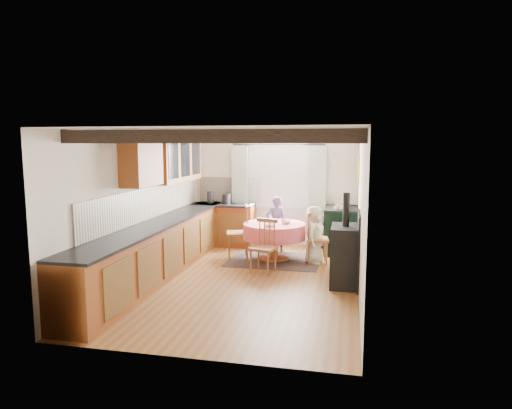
% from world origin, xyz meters
% --- Properties ---
extents(floor, '(3.60, 5.50, 0.00)m').
position_xyz_m(floor, '(0.00, 0.00, 0.00)').
color(floor, olive).
rests_on(floor, ground).
extents(ceiling, '(3.60, 5.50, 0.00)m').
position_xyz_m(ceiling, '(0.00, 0.00, 2.40)').
color(ceiling, white).
rests_on(ceiling, ground).
extents(wall_back, '(3.60, 0.00, 2.40)m').
position_xyz_m(wall_back, '(0.00, 2.75, 1.20)').
color(wall_back, silver).
rests_on(wall_back, ground).
extents(wall_front, '(3.60, 0.00, 2.40)m').
position_xyz_m(wall_front, '(0.00, -2.75, 1.20)').
color(wall_front, silver).
rests_on(wall_front, ground).
extents(wall_left, '(0.00, 5.50, 2.40)m').
position_xyz_m(wall_left, '(-1.80, 0.00, 1.20)').
color(wall_left, silver).
rests_on(wall_left, ground).
extents(wall_right, '(0.00, 5.50, 2.40)m').
position_xyz_m(wall_right, '(1.80, 0.00, 1.20)').
color(wall_right, silver).
rests_on(wall_right, ground).
extents(beam_a, '(3.60, 0.16, 0.16)m').
position_xyz_m(beam_a, '(0.00, -2.00, 2.31)').
color(beam_a, '#312219').
rests_on(beam_a, ceiling).
extents(beam_b, '(3.60, 0.16, 0.16)m').
position_xyz_m(beam_b, '(0.00, -1.00, 2.31)').
color(beam_b, '#312219').
rests_on(beam_b, ceiling).
extents(beam_c, '(3.60, 0.16, 0.16)m').
position_xyz_m(beam_c, '(0.00, 0.00, 2.31)').
color(beam_c, '#312219').
rests_on(beam_c, ceiling).
extents(beam_d, '(3.60, 0.16, 0.16)m').
position_xyz_m(beam_d, '(0.00, 1.00, 2.31)').
color(beam_d, '#312219').
rests_on(beam_d, ceiling).
extents(beam_e, '(3.60, 0.16, 0.16)m').
position_xyz_m(beam_e, '(0.00, 2.00, 2.31)').
color(beam_e, '#312219').
rests_on(beam_e, ceiling).
extents(splash_left, '(0.02, 4.50, 0.55)m').
position_xyz_m(splash_left, '(-1.78, 0.30, 1.20)').
color(splash_left, beige).
rests_on(splash_left, wall_left).
extents(splash_back, '(1.40, 0.02, 0.55)m').
position_xyz_m(splash_back, '(-1.00, 2.73, 1.20)').
color(splash_back, beige).
rests_on(splash_back, wall_back).
extents(base_cabinet_left, '(0.60, 5.30, 0.88)m').
position_xyz_m(base_cabinet_left, '(-1.50, 0.00, 0.44)').
color(base_cabinet_left, brown).
rests_on(base_cabinet_left, floor).
extents(base_cabinet_back, '(1.30, 0.60, 0.88)m').
position_xyz_m(base_cabinet_back, '(-1.05, 2.45, 0.44)').
color(base_cabinet_back, brown).
rests_on(base_cabinet_back, floor).
extents(worktop_left, '(0.64, 5.30, 0.04)m').
position_xyz_m(worktop_left, '(-1.48, 0.00, 0.90)').
color(worktop_left, black).
rests_on(worktop_left, base_cabinet_left).
extents(worktop_back, '(1.30, 0.64, 0.04)m').
position_xyz_m(worktop_back, '(-1.05, 2.43, 0.90)').
color(worktop_back, black).
rests_on(worktop_back, base_cabinet_back).
extents(wall_cabinet_glass, '(0.34, 1.80, 0.90)m').
position_xyz_m(wall_cabinet_glass, '(-1.63, 1.20, 1.95)').
color(wall_cabinet_glass, brown).
rests_on(wall_cabinet_glass, wall_left).
extents(wall_cabinet_solid, '(0.34, 0.90, 0.70)m').
position_xyz_m(wall_cabinet_solid, '(-1.63, -0.30, 1.90)').
color(wall_cabinet_solid, brown).
rests_on(wall_cabinet_solid, wall_left).
extents(window_frame, '(1.34, 0.03, 1.54)m').
position_xyz_m(window_frame, '(0.10, 2.73, 1.60)').
color(window_frame, white).
rests_on(window_frame, wall_back).
extents(window_pane, '(1.20, 0.01, 1.40)m').
position_xyz_m(window_pane, '(0.10, 2.74, 1.60)').
color(window_pane, white).
rests_on(window_pane, wall_back).
extents(curtain_left, '(0.35, 0.10, 2.10)m').
position_xyz_m(curtain_left, '(-0.75, 2.65, 1.10)').
color(curtain_left, beige).
rests_on(curtain_left, wall_back).
extents(curtain_right, '(0.35, 0.10, 2.10)m').
position_xyz_m(curtain_right, '(0.95, 2.65, 1.10)').
color(curtain_right, beige).
rests_on(curtain_right, wall_back).
extents(curtain_rod, '(2.00, 0.03, 0.03)m').
position_xyz_m(curtain_rod, '(0.10, 2.65, 2.20)').
color(curtain_rod, black).
rests_on(curtain_rod, wall_back).
extents(wall_picture, '(0.04, 0.50, 0.60)m').
position_xyz_m(wall_picture, '(1.77, 2.30, 1.70)').
color(wall_picture, gold).
rests_on(wall_picture, wall_right).
extents(wall_plate, '(0.30, 0.02, 0.30)m').
position_xyz_m(wall_plate, '(1.05, 2.72, 1.70)').
color(wall_plate, silver).
rests_on(wall_plate, wall_back).
extents(rug, '(1.73, 1.35, 0.01)m').
position_xyz_m(rug, '(0.23, 1.37, 0.01)').
color(rug, black).
rests_on(rug, floor).
extents(dining_table, '(1.19, 1.19, 0.72)m').
position_xyz_m(dining_table, '(0.23, 1.37, 0.36)').
color(dining_table, pink).
rests_on(dining_table, floor).
extents(chair_near, '(0.49, 0.51, 0.94)m').
position_xyz_m(chair_near, '(0.19, 0.50, 0.47)').
color(chair_near, '#995432').
rests_on(chair_near, floor).
extents(chair_left, '(0.57, 0.56, 1.04)m').
position_xyz_m(chair_left, '(-0.50, 1.45, 0.52)').
color(chair_left, '#995432').
rests_on(chair_left, floor).
extents(chair_right, '(0.50, 0.48, 0.98)m').
position_xyz_m(chair_right, '(1.06, 1.33, 0.49)').
color(chair_right, '#995432').
rests_on(chair_right, floor).
extents(aga_range, '(0.67, 1.04, 0.96)m').
position_xyz_m(aga_range, '(1.47, 2.29, 0.48)').
color(aga_range, black).
rests_on(aga_range, floor).
extents(cast_iron_stove, '(0.44, 0.74, 1.47)m').
position_xyz_m(cast_iron_stove, '(1.58, 0.11, 0.74)').
color(cast_iron_stove, black).
rests_on(cast_iron_stove, floor).
extents(child_far, '(0.49, 0.39, 1.16)m').
position_xyz_m(child_far, '(0.16, 2.05, 0.58)').
color(child_far, '#4B496C').
rests_on(child_far, floor).
extents(child_right, '(0.44, 0.59, 1.08)m').
position_xyz_m(child_right, '(1.00, 1.31, 0.54)').
color(child_right, beige).
rests_on(child_right, floor).
extents(bowl_a, '(0.27, 0.27, 0.05)m').
position_xyz_m(bowl_a, '(0.22, 1.03, 0.74)').
color(bowl_a, silver).
rests_on(bowl_a, dining_table).
extents(bowl_b, '(0.24, 0.24, 0.06)m').
position_xyz_m(bowl_b, '(0.46, 1.40, 0.75)').
color(bowl_b, silver).
rests_on(bowl_b, dining_table).
extents(cup, '(0.10, 0.10, 0.09)m').
position_xyz_m(cup, '(0.42, 1.34, 0.76)').
color(cup, silver).
rests_on(cup, dining_table).
extents(canister_tall, '(0.15, 0.15, 0.26)m').
position_xyz_m(canister_tall, '(-1.36, 2.43, 1.05)').
color(canister_tall, '#262628').
rests_on(canister_tall, worktop_back).
extents(canister_wide, '(0.19, 0.19, 0.21)m').
position_xyz_m(canister_wide, '(-1.01, 2.45, 1.03)').
color(canister_wide, '#262628').
rests_on(canister_wide, worktop_back).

